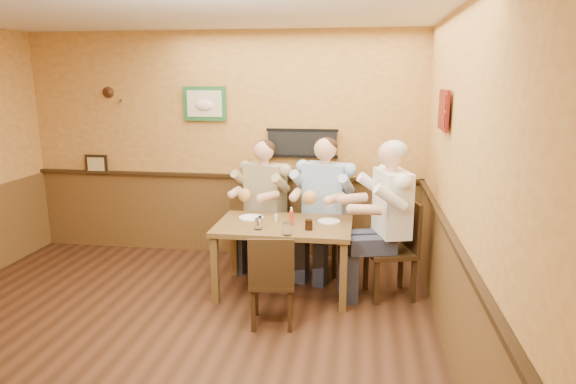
# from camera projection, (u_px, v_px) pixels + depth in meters

# --- Properties ---
(room) EXTENTS (5.02, 5.03, 2.81)m
(room) POSITION_uv_depth(u_px,v_px,m) (160.00, 147.00, 4.13)
(room) COLOR black
(room) RESTS_ON ground
(dining_table) EXTENTS (1.40, 0.90, 0.75)m
(dining_table) POSITION_uv_depth(u_px,v_px,m) (284.00, 232.00, 5.35)
(dining_table) COLOR brown
(dining_table) RESTS_ON ground
(chair_back_left) EXTENTS (0.56, 0.56, 0.96)m
(chair_back_left) POSITION_uv_depth(u_px,v_px,m) (266.00, 226.00, 6.21)
(chair_back_left) COLOR #322210
(chair_back_left) RESTS_ON ground
(chair_back_right) EXTENTS (0.57, 0.57, 1.00)m
(chair_back_right) POSITION_uv_depth(u_px,v_px,m) (325.00, 231.00, 5.95)
(chair_back_right) COLOR #322210
(chair_back_right) RESTS_ON ground
(chair_right_end) EXTENTS (0.58, 0.58, 1.03)m
(chair_right_end) POSITION_uv_depth(u_px,v_px,m) (390.00, 249.00, 5.26)
(chair_right_end) COLOR #322210
(chair_right_end) RESTS_ON ground
(chair_near_side) EXTENTS (0.45, 0.45, 0.88)m
(chair_near_side) POSITION_uv_depth(u_px,v_px,m) (272.00, 279.00, 4.68)
(chair_near_side) COLOR #322210
(chair_near_side) RESTS_ON ground
(diner_tan_shirt) EXTENTS (0.80, 0.80, 1.37)m
(diner_tan_shirt) POSITION_uv_depth(u_px,v_px,m) (265.00, 210.00, 6.17)
(diner_tan_shirt) COLOR tan
(diner_tan_shirt) RESTS_ON ground
(diner_blue_polo) EXTENTS (0.81, 0.81, 1.42)m
(diner_blue_polo) POSITION_uv_depth(u_px,v_px,m) (325.00, 213.00, 5.91)
(diner_blue_polo) COLOR #91B2DA
(diner_blue_polo) RESTS_ON ground
(diner_white_elder) EXTENTS (0.83, 0.83, 1.47)m
(diner_white_elder) POSITION_uv_depth(u_px,v_px,m) (391.00, 229.00, 5.22)
(diner_white_elder) COLOR white
(diner_white_elder) RESTS_ON ground
(water_glass_left) EXTENTS (0.09, 0.09, 0.11)m
(water_glass_left) POSITION_uv_depth(u_px,v_px,m) (258.00, 224.00, 5.12)
(water_glass_left) COLOR white
(water_glass_left) RESTS_ON dining_table
(water_glass_mid) EXTENTS (0.11, 0.11, 0.12)m
(water_glass_mid) POSITION_uv_depth(u_px,v_px,m) (287.00, 229.00, 4.93)
(water_glass_mid) COLOR white
(water_glass_mid) RESTS_ON dining_table
(cola_tumbler) EXTENTS (0.08, 0.08, 0.10)m
(cola_tumbler) POSITION_uv_depth(u_px,v_px,m) (309.00, 225.00, 5.11)
(cola_tumbler) COLOR black
(cola_tumbler) RESTS_ON dining_table
(hot_sauce_bottle) EXTENTS (0.05, 0.05, 0.17)m
(hot_sauce_bottle) POSITION_uv_depth(u_px,v_px,m) (291.00, 217.00, 5.25)
(hot_sauce_bottle) COLOR red
(hot_sauce_bottle) RESTS_ON dining_table
(salt_shaker) EXTENTS (0.04, 0.04, 0.08)m
(salt_shaker) POSITION_uv_depth(u_px,v_px,m) (276.00, 218.00, 5.39)
(salt_shaker) COLOR silver
(salt_shaker) RESTS_ON dining_table
(pepper_shaker) EXTENTS (0.04, 0.04, 0.09)m
(pepper_shaker) POSITION_uv_depth(u_px,v_px,m) (260.00, 220.00, 5.29)
(pepper_shaker) COLOR black
(pepper_shaker) RESTS_ON dining_table
(plate_far_left) EXTENTS (0.33, 0.33, 0.02)m
(plate_far_left) POSITION_uv_depth(u_px,v_px,m) (251.00, 218.00, 5.53)
(plate_far_left) COLOR white
(plate_far_left) RESTS_ON dining_table
(plate_far_right) EXTENTS (0.31, 0.31, 0.02)m
(plate_far_right) POSITION_uv_depth(u_px,v_px,m) (329.00, 221.00, 5.40)
(plate_far_right) COLOR white
(plate_far_right) RESTS_ON dining_table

